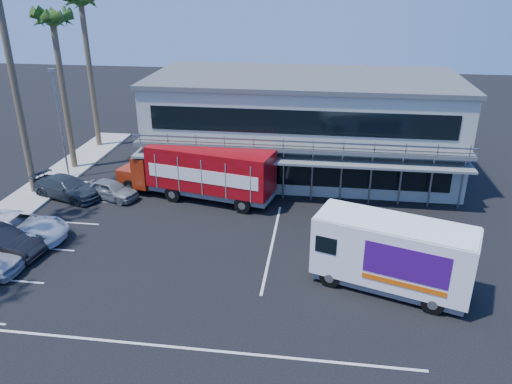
# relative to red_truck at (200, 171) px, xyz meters

# --- Properties ---
(ground) EXTENTS (120.00, 120.00, 0.00)m
(ground) POSITION_rel_red_truck_xyz_m (3.44, -8.67, -2.01)
(ground) COLOR black
(ground) RESTS_ON ground
(building) EXTENTS (22.40, 12.00, 7.30)m
(building) POSITION_rel_red_truck_xyz_m (6.44, 6.27, 1.64)
(building) COLOR #A5A99B
(building) RESTS_ON ground
(curb_strip) EXTENTS (3.00, 32.00, 0.16)m
(curb_strip) POSITION_rel_red_truck_xyz_m (-11.56, -2.67, -1.93)
(curb_strip) COLOR #A5A399
(curb_strip) RESTS_ON ground
(palm_e) EXTENTS (2.80, 2.80, 12.25)m
(palm_e) POSITION_rel_red_truck_xyz_m (-11.26, 4.33, 8.56)
(palm_e) COLOR brown
(palm_e) RESTS_ON ground
(palm_f) EXTENTS (2.80, 2.80, 13.25)m
(palm_f) POSITION_rel_red_truck_xyz_m (-11.66, 9.83, 9.45)
(palm_f) COLOR brown
(palm_f) RESTS_ON ground
(light_pole_far) EXTENTS (0.50, 0.25, 8.09)m
(light_pole_far) POSITION_rel_red_truck_xyz_m (-10.76, 2.33, 2.49)
(light_pole_far) COLOR gray
(light_pole_far) RESTS_ON ground
(red_truck) EXTENTS (11.17, 4.83, 3.66)m
(red_truck) POSITION_rel_red_truck_xyz_m (0.00, 0.00, 0.00)
(red_truck) COLOR maroon
(red_truck) RESTS_ON ground
(white_van) EXTENTS (7.72, 4.69, 3.57)m
(white_van) POSITION_rel_red_truck_xyz_m (11.47, -9.17, -0.12)
(white_van) COLOR white
(white_van) RESTS_ON ground
(parked_car_c) EXTENTS (6.03, 2.96, 1.65)m
(parked_car_c) POSITION_rel_red_truck_xyz_m (-9.06, -7.15, -1.19)
(parked_car_c) COLOR white
(parked_car_c) RESTS_ON ground
(parked_car_d) EXTENTS (5.42, 3.49, 1.46)m
(parked_car_d) POSITION_rel_red_truck_xyz_m (-9.06, -1.07, -1.28)
(parked_car_d) COLOR #2A3139
(parked_car_d) RESTS_ON ground
(parked_car_e) EXTENTS (4.18, 2.65, 1.33)m
(parked_car_e) POSITION_rel_red_truck_xyz_m (-6.06, -0.86, -1.35)
(parked_car_e) COLOR gray
(parked_car_e) RESTS_ON ground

